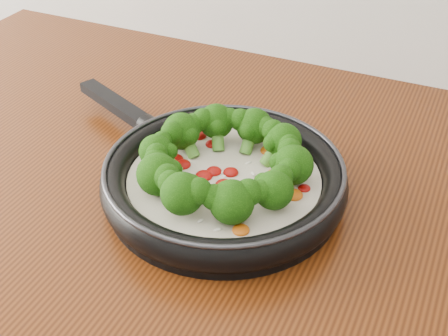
% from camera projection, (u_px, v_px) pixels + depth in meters
% --- Properties ---
extents(skillet, '(0.55, 0.45, 0.10)m').
position_uv_depth(skillet, '(222.00, 175.00, 0.83)').
color(skillet, black).
rests_on(skillet, counter).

